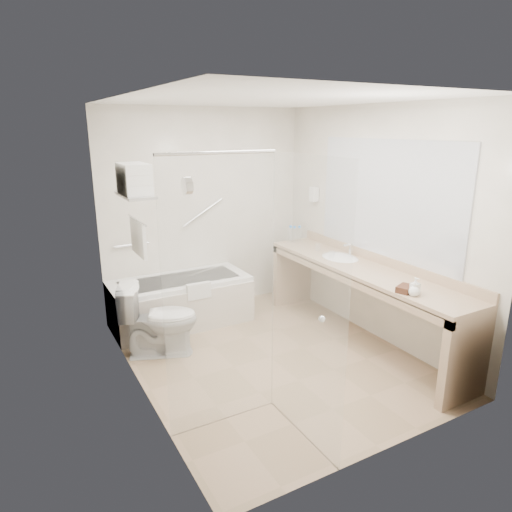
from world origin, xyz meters
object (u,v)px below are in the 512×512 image
water_bottle_left (294,235)px  toilet (159,320)px  vanity_counter (361,286)px  bathtub (181,301)px  amenity_basket (405,289)px

water_bottle_left → toilet: bearing=-166.2°
vanity_counter → water_bottle_left: 1.29m
vanity_counter → water_bottle_left: bearing=91.0°
water_bottle_left → bathtub: bearing=174.7°
bathtub → vanity_counter: bearing=-42.4°
bathtub → amenity_basket: 2.60m
bathtub → toilet: bearing=-126.0°
bathtub → toilet: size_ratio=2.07×
toilet → amenity_basket: amenity_basket is taller
amenity_basket → water_bottle_left: (0.15, 2.00, 0.06)m
amenity_basket → toilet: bearing=139.9°
toilet → amenity_basket: 2.41m
vanity_counter → bathtub: bearing=137.6°
amenity_basket → water_bottle_left: water_bottle_left is taller
toilet → water_bottle_left: water_bottle_left is taller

